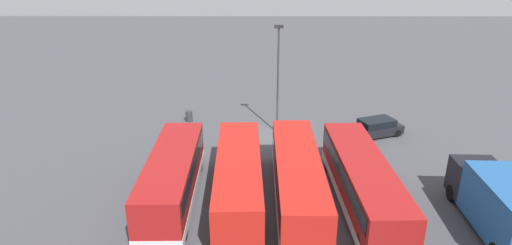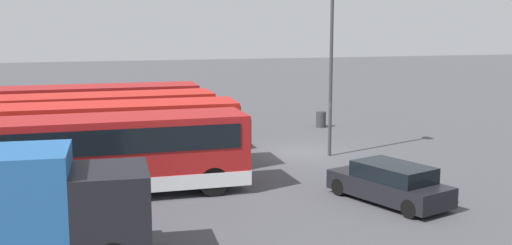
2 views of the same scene
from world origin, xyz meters
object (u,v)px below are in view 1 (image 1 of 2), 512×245
(bus_single_deck_fourth, at_px, (173,176))
(waste_bin_yellow, at_px, (189,116))
(bus_single_deck_second, at_px, (298,178))
(lamp_post_tall, at_px, (278,72))
(bus_single_deck_third, at_px, (239,178))
(box_truck_blue, at_px, (499,203))
(car_hatchback_silver, at_px, (375,128))
(bus_single_deck_near_end, at_px, (363,181))

(bus_single_deck_fourth, height_order, waste_bin_yellow, bus_single_deck_fourth)
(bus_single_deck_second, height_order, lamp_post_tall, lamp_post_tall)
(bus_single_deck_third, distance_m, waste_bin_yellow, 14.06)
(bus_single_deck_third, xyz_separation_m, box_truck_blue, (-13.78, 2.69, 0.08))
(bus_single_deck_third, bearing_deg, waste_bin_yellow, -69.33)
(bus_single_deck_third, xyz_separation_m, waste_bin_yellow, (4.95, -13.11, -1.15))
(bus_single_deck_third, bearing_deg, lamp_post_tall, -104.12)
(bus_single_deck_third, bearing_deg, box_truck_blue, 168.95)
(box_truck_blue, distance_m, lamp_post_tall, 17.73)
(bus_single_deck_second, height_order, waste_bin_yellow, bus_single_deck_second)
(box_truck_blue, relative_size, waste_bin_yellow, 7.98)
(car_hatchback_silver, bearing_deg, waste_bin_yellow, -11.44)
(bus_single_deck_second, distance_m, waste_bin_yellow, 15.57)
(bus_single_deck_second, xyz_separation_m, box_truck_blue, (-10.33, 2.74, 0.08))
(bus_single_deck_second, bearing_deg, box_truck_blue, 165.14)
(bus_single_deck_near_end, relative_size, bus_single_deck_fourth, 1.12)
(car_hatchback_silver, bearing_deg, lamp_post_tall, -5.44)
(bus_single_deck_second, distance_m, box_truck_blue, 10.68)
(bus_single_deck_near_end, relative_size, waste_bin_yellow, 12.34)
(bus_single_deck_near_end, distance_m, box_truck_blue, 7.01)
(bus_single_deck_second, xyz_separation_m, bus_single_deck_fourth, (7.36, -0.18, -0.00))
(bus_single_deck_near_end, xyz_separation_m, waste_bin_yellow, (12.12, -13.46, -1.15))
(bus_single_deck_near_end, relative_size, box_truck_blue, 1.55)
(bus_single_deck_second, distance_m, bus_single_deck_third, 3.46)
(bus_single_deck_near_end, height_order, bus_single_deck_fourth, same)
(bus_single_deck_second, distance_m, bus_single_deck_fourth, 7.37)
(bus_single_deck_near_end, bearing_deg, bus_single_deck_fourth, -2.98)
(lamp_post_tall, height_order, waste_bin_yellow, lamp_post_tall)
(bus_single_deck_fourth, height_order, lamp_post_tall, lamp_post_tall)
(lamp_post_tall, relative_size, waste_bin_yellow, 9.27)
(lamp_post_tall, bearing_deg, bus_single_deck_near_end, 112.01)
(bus_single_deck_fourth, relative_size, lamp_post_tall, 1.19)
(car_hatchback_silver, xyz_separation_m, waste_bin_yellow, (15.52, -3.14, -0.23))
(bus_single_deck_near_end, xyz_separation_m, lamp_post_tall, (4.47, -11.07, 3.48))
(bus_single_deck_third, distance_m, bus_single_deck_fourth, 3.92)
(bus_single_deck_near_end, height_order, box_truck_blue, box_truck_blue)
(bus_single_deck_second, bearing_deg, lamp_post_tall, -85.93)
(waste_bin_yellow, bearing_deg, bus_single_deck_fourth, 94.60)
(waste_bin_yellow, bearing_deg, lamp_post_tall, 162.63)
(box_truck_blue, xyz_separation_m, lamp_post_tall, (11.09, -13.41, 3.39))
(bus_single_deck_near_end, distance_m, lamp_post_tall, 12.43)
(bus_single_deck_near_end, bearing_deg, box_truck_blue, 160.50)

